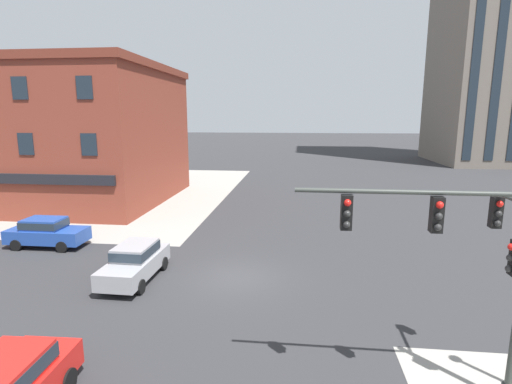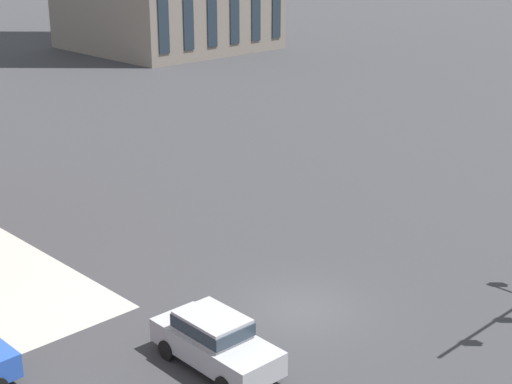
# 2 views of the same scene
# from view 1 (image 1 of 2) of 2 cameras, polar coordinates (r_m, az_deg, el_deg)

# --- Properties ---
(ground_plane) EXTENTS (320.00, 320.00, 0.00)m
(ground_plane) POSITION_cam_1_polar(r_m,az_deg,el_deg) (18.91, -2.78, -12.26)
(ground_plane) COLOR #2D2D30
(sidewalk_far_corner) EXTENTS (32.00, 32.00, 0.02)m
(sidewalk_far_corner) POSITION_cam_1_polar(r_m,az_deg,el_deg) (44.24, -24.76, 0.25)
(sidewalk_far_corner) COLOR gray
(sidewalk_far_corner) RESTS_ON ground
(traffic_signal_main) EXTENTS (5.86, 2.09, 6.08)m
(traffic_signal_main) POSITION_cam_1_polar(r_m,az_deg,el_deg) (11.58, 29.04, -7.92)
(traffic_signal_main) COLOR #383D38
(traffic_signal_main) RESTS_ON ground
(car_cross_eastbound) EXTENTS (1.97, 4.44, 1.68)m
(car_cross_eastbound) POSITION_cam_1_polar(r_m,az_deg,el_deg) (19.18, -17.08, -9.46)
(car_cross_eastbound) COLOR #99999E
(car_cross_eastbound) RESTS_ON ground
(car_cross_westbound) EXTENTS (4.41, 1.91, 1.68)m
(car_cross_westbound) POSITION_cam_1_polar(r_m,az_deg,el_deg) (25.77, -28.05, -5.05)
(car_cross_westbound) COLOR #23479E
(car_cross_westbound) RESTS_ON ground
(storefront_block_near_corner) EXTENTS (23.30, 16.00, 11.72)m
(storefront_block_near_corner) POSITION_cam_1_polar(r_m,az_deg,el_deg) (40.35, -29.02, 7.36)
(storefront_block_near_corner) COLOR brown
(storefront_block_near_corner) RESTS_ON ground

